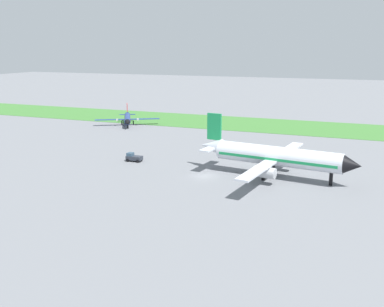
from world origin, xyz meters
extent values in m
plane|color=slate|center=(0.00, 0.00, 0.00)|extent=(600.00, 600.00, 0.00)
cube|color=#3D7533|center=(0.00, 63.96, 0.04)|extent=(360.00, 28.00, 0.08)
cylinder|color=navy|center=(-43.96, 47.02, 2.33)|extent=(8.56, 13.17, 1.95)
cone|color=black|center=(-40.15, 40.24, 2.33)|extent=(2.62, 2.63, 1.91)
cone|color=navy|center=(-47.96, 54.15, 2.58)|extent=(2.86, 3.23, 1.75)
cube|color=red|center=(-43.96, 47.02, 2.19)|extent=(8.21, 12.51, 0.27)
cube|color=navy|center=(-39.49, 49.98, 1.99)|extent=(10.00, 6.43, 0.19)
cube|color=navy|center=(-48.82, 44.74, 1.99)|extent=(10.00, 6.43, 0.19)
cylinder|color=#B7BABF|center=(-40.90, 48.56, 1.99)|extent=(1.31, 1.66, 0.62)
cylinder|color=#B7BABF|center=(-46.87, 45.21, 1.99)|extent=(1.31, 1.66, 0.62)
cube|color=red|center=(-47.77, 53.81, 4.86)|extent=(1.06, 1.64, 3.11)
cube|color=navy|center=(-46.59, 54.47, 2.53)|extent=(2.95, 2.35, 0.16)
cube|color=navy|center=(-48.96, 53.14, 2.53)|extent=(2.95, 2.35, 0.16)
cylinder|color=black|center=(-41.10, 41.93, 0.68)|extent=(0.35, 0.35, 1.36)
cylinder|color=black|center=(-42.76, 48.81, 0.68)|extent=(0.35, 0.35, 1.36)
cylinder|color=black|center=(-46.12, 46.93, 0.68)|extent=(0.35, 0.35, 1.36)
cylinder|color=silver|center=(13.79, 4.45, 4.39)|extent=(25.58, 7.31, 3.86)
cone|color=black|center=(27.70, 2.52, 4.39)|extent=(4.00, 4.23, 3.79)
cone|color=silver|center=(-0.82, 6.49, 4.87)|extent=(5.35, 4.12, 3.48)
cube|color=#198C4C|center=(13.79, 4.45, 4.10)|extent=(24.20, 7.19, 0.54)
cube|color=silver|center=(14.25, 12.90, 3.71)|extent=(4.76, 17.04, 0.39)
cube|color=silver|center=(11.93, -3.80, 3.71)|extent=(4.76, 17.04, 0.39)
cylinder|color=#B7BABF|center=(13.83, 9.89, 2.33)|extent=(4.47, 2.68, 2.12)
cylinder|color=#B7BABF|center=(12.35, -0.79, 2.33)|extent=(4.47, 2.68, 2.12)
cube|color=#198C4C|center=(-0.13, 6.39, 9.13)|extent=(3.19, 0.89, 5.62)
cube|color=silver|center=(0.21, 8.82, 4.78)|extent=(2.76, 5.16, 0.31)
cube|color=silver|center=(-0.47, 3.95, 4.78)|extent=(2.76, 5.16, 0.31)
cylinder|color=black|center=(24.22, 3.00, 1.23)|extent=(0.70, 0.70, 2.46)
cylinder|color=black|center=(12.47, 7.70, 1.23)|extent=(0.70, 0.70, 2.46)
cylinder|color=black|center=(11.63, 1.69, 1.23)|extent=(0.70, 0.70, 2.46)
cube|color=#2D333D|center=(-19.00, 5.59, 0.80)|extent=(3.63, 1.86, 0.90)
cube|color=#334C60|center=(-20.01, 5.57, 1.60)|extent=(1.32, 1.53, 0.70)
cylinder|color=black|center=(-20.24, 4.67, 0.35)|extent=(0.70, 0.26, 0.70)
cylinder|color=black|center=(-20.27, 6.47, 0.35)|extent=(0.70, 0.26, 0.70)
cylinder|color=black|center=(-17.72, 4.71, 0.35)|extent=(0.70, 0.26, 0.70)
cylinder|color=black|center=(-17.75, 6.51, 0.35)|extent=(0.70, 0.26, 0.70)
camera|label=1|loc=(28.60, -80.79, 25.42)|focal=41.35mm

